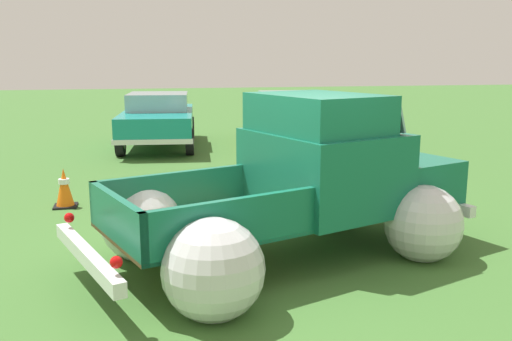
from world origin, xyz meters
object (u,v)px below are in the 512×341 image
at_px(show_car_1, 293,116).
at_px(lane_cone_1, 322,180).
at_px(lane_cone_0, 64,188).
at_px(vintage_pickup_truck, 305,192).
at_px(spectator_0, 346,124).
at_px(show_car_0, 158,118).

xyz_separation_m(show_car_1, lane_cone_1, (-1.27, -6.05, -0.47)).
relative_size(show_car_1, lane_cone_0, 7.54).
distance_m(vintage_pickup_truck, show_car_1, 8.90).
bearing_deg(spectator_0, show_car_0, -33.36).
relative_size(show_car_0, lane_cone_0, 7.32).
distance_m(spectator_0, lane_cone_1, 3.29).
bearing_deg(show_car_0, spectator_0, 54.80).
xyz_separation_m(vintage_pickup_truck, spectator_0, (2.66, 5.36, 0.16)).
relative_size(show_car_0, show_car_1, 0.97).
bearing_deg(spectator_0, lane_cone_0, 31.84).
relative_size(vintage_pickup_truck, show_car_0, 1.08).
distance_m(show_car_0, show_car_1, 3.69).
bearing_deg(vintage_pickup_truck, lane_cone_0, 117.77).
bearing_deg(show_car_1, show_car_0, -92.53).
relative_size(show_car_0, spectator_0, 2.86).
distance_m(vintage_pickup_truck, lane_cone_1, 2.79).
relative_size(show_car_1, lane_cone_1, 7.54).
xyz_separation_m(lane_cone_0, lane_cone_1, (4.21, -0.34, 0.00)).
bearing_deg(spectator_0, show_car_1, -76.73).
height_order(show_car_1, spectator_0, spectator_0).
xyz_separation_m(show_car_0, lane_cone_0, (-1.79, -6.02, -0.47)).
bearing_deg(show_car_0, lane_cone_1, 27.29).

